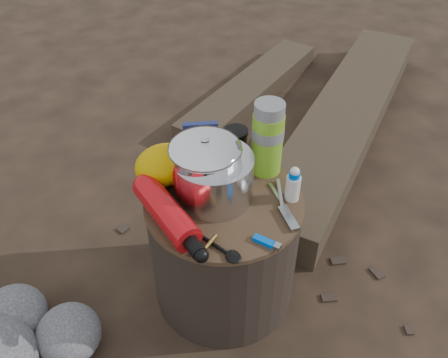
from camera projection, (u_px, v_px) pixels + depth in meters
name	position (u px, v px, depth m)	size (l,w,h in m)	color
ground	(224.00, 288.00, 1.56)	(60.00, 60.00, 0.00)	#2F2219
stump	(224.00, 248.00, 1.42)	(0.44, 0.44, 0.41)	black
log_main	(345.00, 118.00, 2.19)	(0.29, 1.73, 0.15)	#372C20
log_small	(252.00, 89.00, 2.45)	(0.20, 1.09, 0.09)	#372C20
foil_windscreen	(214.00, 177.00, 1.26)	(0.22, 0.22, 0.13)	silver
camping_pot	(206.00, 168.00, 1.25)	(0.19, 0.19, 0.19)	silver
fuel_bottle	(167.00, 212.00, 1.20)	(0.07, 0.31, 0.07)	red
thermos	(267.00, 139.00, 1.32)	(0.09, 0.09, 0.22)	#6FAE21
travel_mug	(235.00, 145.00, 1.39)	(0.07, 0.07, 0.10)	black
stuff_sack	(164.00, 165.00, 1.31)	(0.17, 0.14, 0.11)	#CC9A00
food_pouch	(201.00, 143.00, 1.38)	(0.10, 0.02, 0.13)	navy
lighter	(264.00, 241.00, 1.17)	(0.02, 0.07, 0.01)	blue
multitool	(289.00, 218.00, 1.23)	(0.02, 0.09, 0.01)	#9E9EA3
pot_grabber	(278.00, 196.00, 1.29)	(0.03, 0.12, 0.01)	#9E9EA3
spork	(213.00, 243.00, 1.16)	(0.03, 0.14, 0.01)	black
squeeze_bottle	(293.00, 185.00, 1.26)	(0.04, 0.04, 0.10)	silver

